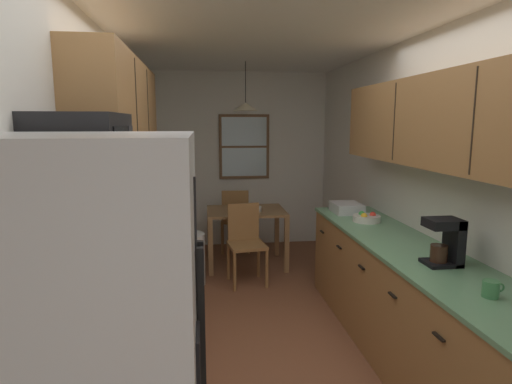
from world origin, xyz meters
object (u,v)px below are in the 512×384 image
stove_range (121,377)px  coffee_maker (447,241)px  storage_canister (133,250)px  mug_by_coffeemaker (491,289)px  dining_chair_near (246,239)px  microwave_over_range (84,149)px  dining_chair_far (235,217)px  trash_bin (189,259)px  dining_table (246,219)px  dish_rack (347,208)px  fruit_bowl (367,218)px  table_serving_bowl (255,209)px

stove_range → coffee_maker: bearing=9.2°
storage_canister → mug_by_coffeemaker: bearing=-22.9°
dining_chair_near → microwave_over_range: bearing=-112.6°
dining_chair_far → mug_by_coffeemaker: bearing=-74.6°
stove_range → trash_bin: (0.29, 2.51, -0.18)m
trash_bin → coffee_maker: size_ratio=1.91×
dining_table → dish_rack: 1.49m
coffee_maker → dining_table: bearing=110.3°
stove_range → trash_bin: 2.54m
stove_range → storage_canister: bearing=90.5°
dish_rack → mug_by_coffeemaker: bearing=-89.0°
microwave_over_range → mug_by_coffeemaker: microwave_over_range is taller
dining_chair_near → dining_chair_far: same height
coffee_maker → fruit_bowl: 1.25m
dining_table → dining_chair_far: dining_chair_far is taller
coffee_maker → fruit_bowl: bearing=92.0°
dining_table → fruit_bowl: bearing=-57.3°
dish_rack → table_serving_bowl: 1.32m
dish_rack → stove_range: bearing=-134.2°
dining_chair_near → dining_chair_far: (-0.03, 1.16, 0.00)m
stove_range → fruit_bowl: (1.98, 1.57, 0.47)m
trash_bin → coffee_maker: 2.89m
trash_bin → storage_canister: size_ratio=3.45×
fruit_bowl → dining_chair_far: bearing=117.1°
coffee_maker → stove_range: bearing=-170.8°
mug_by_coffeemaker → fruit_bowl: (0.01, 1.77, -0.01)m
microwave_over_range → dish_rack: microwave_over_range is taller
dining_chair_near → storage_canister: storage_canister is taller
trash_bin → dish_rack: dish_rack is taller
microwave_over_range → trash_bin: (0.41, 2.51, -1.40)m
stove_range → microwave_over_range: 1.23m
trash_bin → fruit_bowl: fruit_bowl is taller
dining_chair_near → fruit_bowl: (1.05, -0.95, 0.44)m
dining_table → mug_by_coffeemaker: mug_by_coffeemaker is taller
fruit_bowl → table_serving_bowl: size_ratio=1.52×
stove_range → mug_by_coffeemaker: size_ratio=8.91×
dish_rack → dining_table: bearing=130.0°
fruit_bowl → table_serving_bowl: bearing=121.6°
stove_range → microwave_over_range: (-0.11, 0.00, 1.22)m
table_serving_bowl → dish_rack: bearing=-50.6°
mug_by_coffeemaker → table_serving_bowl: bearing=105.2°
dining_chair_near → dish_rack: size_ratio=2.65×
stove_range → coffee_maker: 2.14m
stove_range → table_serving_bowl: 3.21m
stove_range → storage_canister: 0.82m
microwave_over_range → dish_rack: size_ratio=1.77×
mug_by_coffeemaker → trash_bin: bearing=121.8°
dining_table → coffee_maker: (1.03, -2.77, 0.45)m
dish_rack → coffee_maker: bearing=-86.8°
microwave_over_range → dining_chair_far: microwave_over_range is taller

